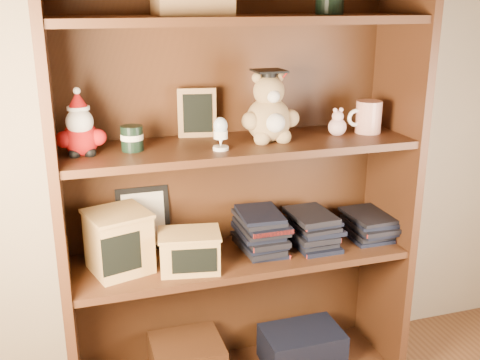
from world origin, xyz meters
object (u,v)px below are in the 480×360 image
object	(u,v)px
bookcase	(235,187)
teacher_mug	(368,117)
grad_teddy_bear	(269,114)
treats_box	(119,241)

from	to	relation	value
bookcase	teacher_mug	bearing A→B (deg)	-6.15
bookcase	grad_teddy_bear	size ratio (longest dim) A/B	6.69
bookcase	grad_teddy_bear	xyz separation A→B (m)	(0.10, -0.06, 0.26)
grad_teddy_bear	teacher_mug	world-z (taller)	grad_teddy_bear
bookcase	teacher_mug	size ratio (longest dim) A/B	12.67
bookcase	treats_box	distance (m)	0.43
teacher_mug	treats_box	xyz separation A→B (m)	(-0.88, -0.00, -0.35)
bookcase	treats_box	xyz separation A→B (m)	(-0.41, -0.05, -0.13)
treats_box	teacher_mug	bearing A→B (deg)	0.06
bookcase	grad_teddy_bear	bearing A→B (deg)	-29.92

